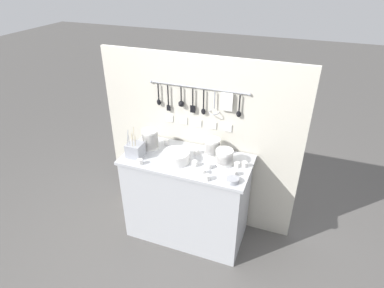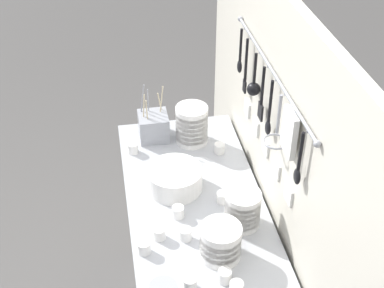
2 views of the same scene
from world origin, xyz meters
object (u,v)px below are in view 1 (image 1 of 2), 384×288
object	(u,v)px
cup_mid_row	(166,142)
cup_beside_plates	(195,164)
cup_front_right	(244,164)
cup_front_left	(207,177)
bowl_stack_tall_left	(150,139)
cup_back_right	(235,173)
cup_back_left	(237,165)
cup_centre	(197,152)
cutlery_caddy	(135,150)
steel_mixing_bowl	(233,180)
plate_stack	(176,157)
bowl_stack_nested_right	(212,147)
bowl_stack_back_corner	(224,157)
cup_by_caddy	(140,162)
cup_edge_near	(209,166)
cup_edge_far	(203,172)

from	to	relation	value
cup_mid_row	cup_beside_plates	world-z (taller)	same
cup_mid_row	cup_front_right	xyz separation A→B (m)	(0.80, -0.12, 0.00)
cup_mid_row	cup_front_left	world-z (taller)	same
bowl_stack_tall_left	cup_beside_plates	xyz separation A→B (m)	(0.50, -0.14, -0.07)
cup_back_right	cup_back_left	xyz separation A→B (m)	(-0.01, 0.13, 0.00)
bowl_stack_tall_left	cup_centre	distance (m)	0.46
cutlery_caddy	cup_mid_row	world-z (taller)	cutlery_caddy
steel_mixing_bowl	cup_centre	distance (m)	0.52
plate_stack	cutlery_caddy	bearing A→B (deg)	-173.41
bowl_stack_nested_right	plate_stack	world-z (taller)	bowl_stack_nested_right
bowl_stack_back_corner	cup_mid_row	xyz separation A→B (m)	(-0.62, 0.13, -0.05)
cup_beside_plates	cup_back_left	xyz separation A→B (m)	(0.35, 0.11, 0.00)
cup_by_caddy	cup_centre	bearing A→B (deg)	39.70
cup_centre	cup_back_left	world-z (taller)	same
bowl_stack_tall_left	cup_by_caddy	size ratio (longest dim) A/B	3.88
steel_mixing_bowl	cup_edge_near	distance (m)	0.27
cutlery_caddy	cup_mid_row	xyz separation A→B (m)	(0.18, 0.29, -0.04)
plate_stack	cup_edge_far	xyz separation A→B (m)	(0.28, -0.10, -0.02)
bowl_stack_nested_right	cup_by_caddy	xyz separation A→B (m)	(-0.54, -0.39, -0.05)
cutlery_caddy	cup_centre	bearing A→B (deg)	23.88
cup_front_left	cup_edge_near	distance (m)	0.17
bowl_stack_nested_right	steel_mixing_bowl	size ratio (longest dim) A/B	1.54
plate_stack	cup_by_caddy	bearing A→B (deg)	-151.08
cup_edge_near	cup_by_caddy	bearing A→B (deg)	-165.43
cup_by_caddy	cup_edge_far	world-z (taller)	same
cup_front_left	steel_mixing_bowl	bearing A→B (deg)	12.68
plate_stack	cutlery_caddy	world-z (taller)	cutlery_caddy
cup_beside_plates	cup_front_right	bearing A→B (deg)	19.06
cup_front_right	cup_back_left	size ratio (longest dim) A/B	1.00
plate_stack	cup_back_left	size ratio (longest dim) A/B	4.86
cup_front_right	bowl_stack_nested_right	bearing A→B (deg)	162.63
bowl_stack_nested_right	cup_edge_far	bearing A→B (deg)	-86.26
steel_mixing_bowl	cup_mid_row	world-z (taller)	cup_mid_row
plate_stack	cup_mid_row	distance (m)	0.32
plate_stack	bowl_stack_back_corner	bearing A→B (deg)	14.98
bowl_stack_back_corner	bowl_stack_tall_left	world-z (taller)	bowl_stack_tall_left
cutlery_caddy	bowl_stack_back_corner	bearing A→B (deg)	10.96
bowl_stack_tall_left	cup_edge_near	distance (m)	0.65
bowl_stack_nested_right	cup_back_left	bearing A→B (deg)	-25.98
cup_front_right	steel_mixing_bowl	bearing A→B (deg)	-98.48
steel_mixing_bowl	cup_beside_plates	size ratio (longest dim) A/B	2.10
cup_edge_near	plate_stack	bearing A→B (deg)	179.31
cup_edge_near	cup_front_left	bearing A→B (deg)	-75.77
cup_centre	cup_front_right	xyz separation A→B (m)	(0.46, -0.05, 0.00)
bowl_stack_back_corner	cup_edge_near	xyz separation A→B (m)	(-0.11, -0.11, -0.05)
bowl_stack_back_corner	cutlery_caddy	size ratio (longest dim) A/B	0.55
cup_beside_plates	bowl_stack_nested_right	bearing A→B (deg)	71.16
cup_back_left	cup_edge_far	world-z (taller)	same
cup_centre	cup_edge_near	bearing A→B (deg)	-46.27
cup_front_right	cup_back_left	distance (m)	0.06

